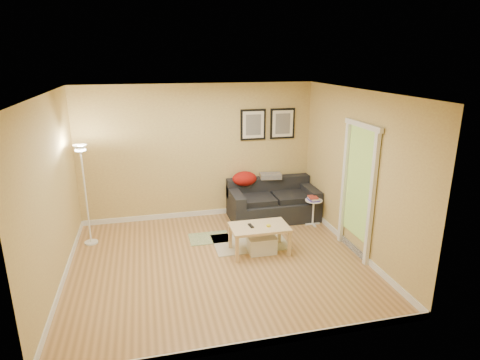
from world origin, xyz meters
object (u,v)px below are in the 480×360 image
Objects in this scene: storage_bin at (262,244)px; coffee_table at (259,239)px; side_table at (313,212)px; floor_lamp at (86,198)px; sofa at (273,200)px; book_stack at (313,198)px.

coffee_table is at bearing 167.84° from storage_bin.
floor_lamp reaches higher than side_table.
coffee_table is at bearing -116.43° from sofa.
floor_lamp is at bearing 178.16° from side_table.
book_stack is 0.13× the size of floor_lamp.
floor_lamp is at bearing 160.06° from storage_bin.
sofa is 0.98× the size of floor_lamp.
sofa is 0.81m from book_stack.
coffee_table reaches higher than storage_bin.
side_table reaches higher than storage_bin.
book_stack is at bearing 34.44° from storage_bin.
storage_bin is at bearing -19.94° from floor_lamp.
sofa reaches higher than book_stack.
storage_bin is 1.97× the size of book_stack.
side_table is (1.31, 0.86, 0.02)m from coffee_table.
storage_bin is 1.57m from book_stack.
coffee_table is 0.54× the size of floor_lamp.
sofa reaches higher than side_table.
book_stack is at bearing -148.39° from side_table.
sofa is at bearing 65.09° from storage_bin.
book_stack reaches higher than storage_bin.
side_table is at bearing 34.41° from storage_bin.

